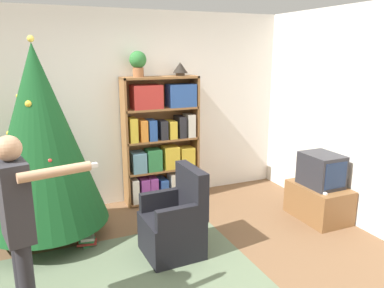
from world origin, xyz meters
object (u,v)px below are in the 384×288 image
at_px(bookshelf, 162,142).
at_px(table_lamp, 180,68).
at_px(potted_plant, 138,62).
at_px(television, 321,170).
at_px(christmas_tree, 40,137).
at_px(standing_person, 19,222).
at_px(armchair, 175,224).

bearing_deg(bookshelf, table_lamp, 1.89).
distance_m(bookshelf, potted_plant, 1.12).
bearing_deg(television, christmas_tree, 166.22).
height_order(standing_person, potted_plant, potted_plant).
relative_size(christmas_tree, armchair, 2.42).
bearing_deg(television, table_lamp, 134.27).
bearing_deg(table_lamp, bookshelf, -178.11).
height_order(bookshelf, table_lamp, table_lamp).
bearing_deg(potted_plant, table_lamp, -0.00).
bearing_deg(christmas_tree, bookshelf, 20.49).
bearing_deg(standing_person, bookshelf, 127.64).
height_order(bookshelf, christmas_tree, christmas_tree).
distance_m(christmas_tree, table_lamp, 2.03).
bearing_deg(table_lamp, potted_plant, 180.00).
distance_m(christmas_tree, armchair, 1.70).
bearing_deg(bookshelf, standing_person, -130.84).
bearing_deg(television, armchair, -177.88).
bearing_deg(christmas_tree, television, -13.78).
bearing_deg(table_lamp, armchair, -114.00).
bearing_deg(table_lamp, television, -45.73).
bearing_deg(table_lamp, christmas_tree, -162.25).
distance_m(bookshelf, standing_person, 2.70).
xyz_separation_m(bookshelf, christmas_tree, (-1.54, -0.58, 0.33)).
bearing_deg(armchair, standing_person, -68.68).
xyz_separation_m(christmas_tree, armchair, (1.19, -0.85, -0.86)).
relative_size(christmas_tree, standing_person, 1.46).
bearing_deg(christmas_tree, standing_person, -98.47).
bearing_deg(potted_plant, standing_person, -125.65).
height_order(armchair, standing_person, standing_person).
xyz_separation_m(television, standing_person, (-3.38, -0.69, 0.26)).
bearing_deg(bookshelf, potted_plant, 178.14).
bearing_deg(armchair, potted_plant, 175.53).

